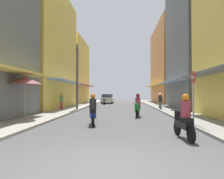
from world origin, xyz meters
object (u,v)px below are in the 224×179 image
(motorbike_silver, at_px, (104,101))
(vendor_umbrella, at_px, (25,80))
(pedestrian_far, at_px, (160,100))
(motorbike_black, at_px, (184,119))
(street_sign_no_entry, at_px, (193,91))
(utility_pole, at_px, (77,77))
(motorbike_green, at_px, (138,106))
(pedestrian_midway, at_px, (61,101))
(motorbike_blue, at_px, (93,111))
(parked_car, at_px, (108,99))

(motorbike_silver, bearing_deg, vendor_umbrella, -99.86)
(motorbike_silver, relative_size, pedestrian_far, 1.08)
(motorbike_black, xyz_separation_m, street_sign_no_entry, (1.20, 2.61, 1.01))
(motorbike_silver, relative_size, utility_pole, 0.29)
(motorbike_green, distance_m, motorbike_black, 6.74)
(pedestrian_midway, height_order, pedestrian_far, same)
(motorbike_blue, relative_size, parked_car, 0.43)
(motorbike_blue, xyz_separation_m, utility_pole, (-2.77, 8.65, 2.45))
(motorbike_silver, distance_m, vendor_umbrella, 17.61)
(motorbike_silver, relative_size, motorbike_blue, 1.01)
(motorbike_black, bearing_deg, motorbike_silver, 102.55)
(motorbike_silver, xyz_separation_m, motorbike_black, (4.78, -21.46, 0.20))
(pedestrian_far, distance_m, street_sign_no_entry, 10.19)
(pedestrian_midway, distance_m, utility_pole, 2.72)
(motorbike_blue, xyz_separation_m, vendor_umbrella, (-4.11, 1.22, 1.64))
(pedestrian_far, xyz_separation_m, utility_pole, (-7.86, -1.13, 2.20))
(motorbike_blue, distance_m, pedestrian_midway, 9.45)
(motorbike_green, xyz_separation_m, motorbike_black, (1.16, -6.64, 0.00))
(vendor_umbrella, bearing_deg, motorbike_green, 20.18)
(vendor_umbrella, height_order, street_sign_no_entry, street_sign_no_entry)
(vendor_umbrella, relative_size, street_sign_no_entry, 0.97)
(pedestrian_midway, xyz_separation_m, vendor_umbrella, (0.07, -7.25, 1.50))
(motorbike_silver, bearing_deg, pedestrian_far, -54.49)
(motorbike_silver, relative_size, vendor_umbrella, 0.70)
(motorbike_silver, xyz_separation_m, vendor_umbrella, (-3.00, -17.25, 1.84))
(utility_pole, bearing_deg, parked_car, 82.32)
(motorbike_blue, height_order, vendor_umbrella, vendor_umbrella)
(pedestrian_midway, bearing_deg, street_sign_no_entry, -44.35)
(pedestrian_midway, relative_size, vendor_umbrella, 0.65)
(motorbike_silver, distance_m, parked_car, 3.62)
(motorbike_silver, bearing_deg, utility_pole, -99.54)
(motorbike_blue, xyz_separation_m, street_sign_no_entry, (4.86, -0.38, 1.01))
(motorbike_black, height_order, utility_pole, utility_pole)
(pedestrian_far, bearing_deg, parked_car, 116.18)
(motorbike_green, height_order, utility_pole, utility_pole)
(utility_pole, height_order, street_sign_no_entry, utility_pole)
(motorbike_black, distance_m, parked_car, 25.49)
(pedestrian_far, bearing_deg, vendor_umbrella, -137.09)
(utility_pole, bearing_deg, pedestrian_far, 8.19)
(motorbike_black, relative_size, parked_car, 0.44)
(motorbike_green, xyz_separation_m, pedestrian_far, (2.59, 6.12, 0.24))
(motorbike_silver, xyz_separation_m, parked_car, (0.16, 3.60, 0.24))
(pedestrian_far, bearing_deg, motorbike_black, -96.38)
(pedestrian_midway, xyz_separation_m, pedestrian_far, (9.28, 1.31, 0.11))
(pedestrian_midway, relative_size, street_sign_no_entry, 0.63)
(motorbike_silver, height_order, motorbike_black, motorbike_black)
(motorbike_silver, height_order, vendor_umbrella, vendor_umbrella)
(pedestrian_far, height_order, utility_pole, utility_pole)
(motorbike_black, relative_size, motorbike_blue, 1.01)
(motorbike_black, relative_size, street_sign_no_entry, 0.68)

